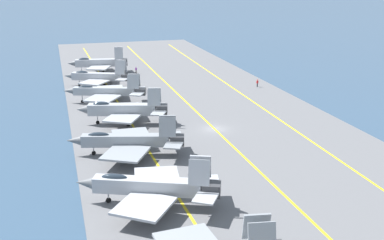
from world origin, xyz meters
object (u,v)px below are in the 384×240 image
at_px(parked_jet_third, 128,140).
at_px(parked_jet_seventh, 99,63).
at_px(crew_purple_vest, 136,70).
at_px(parked_jet_fourth, 124,109).
at_px(parked_jet_second, 150,186).
at_px(parked_jet_fifth, 107,91).
at_px(crew_red_vest, 257,83).
at_px(parked_jet_sixth, 99,77).

height_order(parked_jet_third, parked_jet_seventh, parked_jet_seventh).
bearing_deg(crew_purple_vest, parked_jet_fourth, 167.47).
bearing_deg(parked_jet_second, parked_jet_fifth, -0.34).
height_order(parked_jet_third, crew_red_vest, parked_jet_third).
relative_size(parked_jet_fourth, crew_red_vest, 9.17).
bearing_deg(parked_jet_third, parked_jet_sixth, -0.24).
distance_m(parked_jet_fifth, crew_red_vest, 34.86).
distance_m(parked_jet_second, crew_purple_vest, 73.13).
bearing_deg(parked_jet_third, parked_jet_fourth, -5.76).
xyz_separation_m(parked_jet_second, parked_jet_seventh, (75.29, -1.66, 0.41)).
relative_size(parked_jet_sixth, crew_purple_vest, 9.05).
distance_m(parked_jet_sixth, crew_red_vest, 36.19).
relative_size(parked_jet_fourth, crew_purple_vest, 9.06).
height_order(parked_jet_fourth, parked_jet_seventh, parked_jet_seventh).
xyz_separation_m(parked_jet_third, parked_jet_fifth, (29.34, -0.26, 0.22)).
bearing_deg(crew_purple_vest, parked_jet_third, 169.21).
height_order(crew_red_vest, crew_purple_vest, crew_purple_vest).
height_order(parked_jet_fourth, crew_red_vest, parked_jet_fourth).
distance_m(parked_jet_second, parked_jet_fourth, 30.87).
bearing_deg(parked_jet_seventh, parked_jet_second, 178.73).
bearing_deg(parked_jet_fourth, crew_purple_vest, -12.53).
relative_size(parked_jet_sixth, parked_jet_seventh, 1.03).
bearing_deg(parked_jet_seventh, parked_jet_third, 178.40).
height_order(parked_jet_sixth, parked_jet_seventh, parked_jet_seventh).
bearing_deg(parked_jet_sixth, parked_jet_fifth, -179.75).
xyz_separation_m(parked_jet_fifth, parked_jet_sixth, (15.16, 0.07, -0.15)).
bearing_deg(crew_purple_vest, parked_jet_sixth, 138.03).
distance_m(parked_jet_fifth, crew_purple_vest, 28.85).
xyz_separation_m(parked_jet_fourth, crew_red_vest, (19.23, -33.29, -1.67)).
relative_size(parked_jet_second, parked_jet_sixth, 1.05).
bearing_deg(parked_jet_sixth, crew_red_vest, -106.99).
relative_size(parked_jet_seventh, crew_purple_vest, 8.76).
bearing_deg(parked_jet_fourth, parked_jet_second, 177.22).
bearing_deg(parked_jet_fourth, parked_jet_third, 174.24).
distance_m(parked_jet_second, parked_jet_seventh, 75.31).
bearing_deg(crew_red_vest, parked_jet_third, 134.29).
height_order(parked_jet_fifth, crew_purple_vest, parked_jet_fifth).
xyz_separation_m(parked_jet_second, parked_jet_third, (16.14, -0.02, -0.13)).
bearing_deg(crew_purple_vest, crew_red_vest, -132.76).
xyz_separation_m(parked_jet_second, parked_jet_sixth, (60.64, -0.21, -0.07)).
bearing_deg(crew_red_vest, parked_jet_second, 145.20).
bearing_deg(parked_jet_sixth, crew_purple_vest, -41.97).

